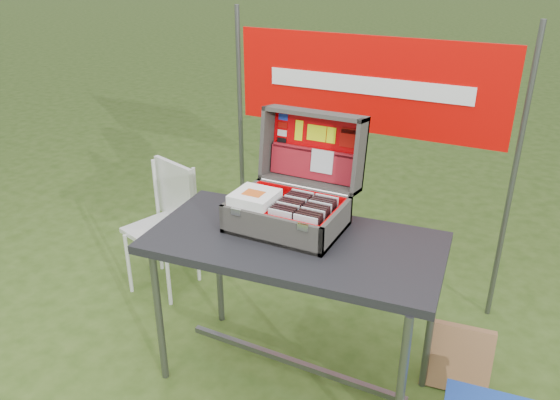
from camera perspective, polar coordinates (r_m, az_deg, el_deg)
The scene contains 90 objects.
ground at distance 2.91m, azimuth -0.01°, elevation -18.70°, with size 80.00×80.00×0.00m, color #304915.
table at distance 2.67m, azimuth 1.41°, elevation -11.85°, with size 1.31×0.66×0.82m, color #28292E, non-canonical shape.
table_top at distance 2.46m, azimuth 1.50°, elevation -4.51°, with size 1.31×0.66×0.04m, color #28292E.
table_leg_fl at distance 2.77m, azimuth -12.56°, elevation -11.53°, with size 0.04×0.04×0.78m, color #59595B.
table_leg_fr at distance 2.34m, azimuth 12.43°, elevation -19.43°, with size 0.04×0.04×0.78m, color #59595B.
table_leg_bl at distance 3.12m, azimuth -6.42°, elevation -6.50°, with size 0.04×0.04×0.78m, color #59595B.
table_leg_br at distance 2.75m, azimuth 15.48°, elevation -12.15°, with size 0.04×0.04×0.78m, color #59595B.
table_brace at distance 2.85m, azimuth 1.35°, elevation -16.55°, with size 1.16×0.03×0.03m, color #59595B.
suitcase at distance 2.49m, azimuth 1.37°, elevation 2.58°, with size 0.50×0.52×0.48m, color #545049, non-canonical shape.
suitcase_base_bottom at distance 2.54m, azimuth 0.73°, elevation -2.72°, with size 0.50×0.36×0.02m, color #545049.
suitcase_base_wall_front at distance 2.38m, azimuth -1.08°, elevation -3.17°, with size 0.50×0.02×0.14m, color #545049.
suitcase_base_wall_back at distance 2.65m, azimuth 2.36°, elevation -0.10°, with size 0.50×0.02×0.14m, color #545049.
suitcase_base_wall_left at distance 2.62m, azimuth -4.03°, elevation -0.49°, with size 0.02×0.36×0.14m, color #545049.
suitcase_base_wall_right at distance 2.43m, azimuth 5.89°, elevation -2.69°, with size 0.02×0.36×0.14m, color #545049.
suitcase_liner_floor at distance 2.53m, azimuth 0.73°, elevation -2.46°, with size 0.47×0.32×0.01m, color #EE0100.
suitcase_latch_left at distance 2.42m, azimuth -4.61°, elevation -1.24°, with size 0.05×0.01×0.03m, color silver.
suitcase_latch_right at distance 2.28m, azimuth 2.41°, elevation -2.86°, with size 0.05×0.01×0.03m, color silver.
suitcase_hinge at distance 2.63m, azimuth 2.48°, elevation 1.32°, with size 0.02×0.02×0.45m, color silver.
suitcase_lid_back at distance 2.70m, azimuth 3.87°, elevation 5.57°, with size 0.50×0.36×0.02m, color #545049.
suitcase_lid_rim_far at distance 2.62m, azimuth 3.69°, elevation 9.02°, with size 0.50×0.02×0.14m, color #545049.
suitcase_lid_rim_near at distance 2.69m, azimuth 3.09°, elevation 1.84°, with size 0.50×0.02×0.14m, color #545049.
suitcase_lid_rim_left at distance 2.75m, azimuth -1.27°, elevation 6.14°, with size 0.02×0.36×0.14m, color #545049.
suitcase_lid_rim_right at distance 2.57m, azimuth 8.35°, elevation 4.53°, with size 0.02×0.36×0.14m, color #545049.
suitcase_lid_liner at distance 2.69m, azimuth 3.76°, elevation 5.53°, with size 0.46×0.32×0.01m, color #EE0100.
suitcase_liner_wall_front at distance 2.38m, azimuth -0.94°, elevation -2.83°, with size 0.47×0.01×0.12m, color #EE0100.
suitcase_liner_wall_back at distance 2.64m, azimuth 2.25°, elevation -0.01°, with size 0.47×0.01×0.12m, color #EE0100.
suitcase_liner_wall_left at distance 2.61m, azimuth -3.79°, elevation -0.35°, with size 0.01×0.32×0.12m, color #EE0100.
suitcase_liner_wall_right at distance 2.43m, azimuth 5.61°, elevation -2.42°, with size 0.01×0.32×0.12m, color #EE0100.
suitcase_lid_pocket at distance 2.69m, azimuth 3.46°, elevation 3.73°, with size 0.45×0.14×0.03m, color maroon.
suitcase_pocket_edge at distance 2.67m, azimuth 3.53°, elevation 5.21°, with size 0.44×0.02×0.02m, color maroon.
suitcase_pocket_cd at distance 2.65m, azimuth 4.42°, elevation 4.04°, with size 0.11×0.11×0.01m, color silver.
lid_sticker_cc_a at distance 2.74m, azimuth 0.34°, elevation 8.66°, with size 0.05×0.03×0.00m, color #1933B2.
lid_sticker_cc_b at distance 2.74m, azimuth 0.29°, elevation 7.84°, with size 0.05×0.03×0.00m, color #A60B05.
lid_sticker_cc_c at distance 2.75m, azimuth 0.23°, elevation 7.02°, with size 0.05×0.03×0.00m, color white.
lid_sticker_cc_d at distance 2.76m, azimuth 0.18°, elevation 6.20°, with size 0.05×0.03×0.00m, color black.
lid_card_neon_tall at distance 2.71m, azimuth 1.99°, elevation 7.27°, with size 0.04×0.10×0.00m, color #D3E910.
lid_card_neon_main at distance 2.67m, azimuth 3.84°, elevation 6.99°, with size 0.10×0.08×0.00m, color #D3E910.
lid_card_neon_small at distance 2.64m, azimuth 5.37°, elevation 6.74°, with size 0.05×0.08×0.00m, color #D3E910.
lid_sticker_band at distance 2.61m, azimuth 7.22°, elevation 6.44°, with size 0.09×0.09×0.00m, color #A60B05.
lid_sticker_band_bar at distance 2.61m, azimuth 7.28°, elevation 7.09°, with size 0.08×0.02×0.00m, color black.
cd_left_0 at distance 2.38m, azimuth -0.02°, elevation -2.51°, with size 0.11×0.01×0.13m, color silver.
cd_left_1 at distance 2.40m, azimuth 0.20°, elevation -2.32°, with size 0.11×0.01×0.13m, color black.
cd_left_2 at distance 2.41m, azimuth 0.41°, elevation -2.13°, with size 0.11×0.01×0.13m, color black.
cd_left_3 at distance 2.43m, azimuth 0.62°, elevation -1.94°, with size 0.11×0.01×0.13m, color black.
cd_left_4 at distance 2.44m, azimuth 0.82°, elevation -1.75°, with size 0.11×0.01×0.13m, color silver.
cd_left_5 at distance 2.46m, azimuth 1.03°, elevation -1.57°, with size 0.11×0.01×0.13m, color black.
cd_left_6 at distance 2.48m, azimuth 1.23°, elevation -1.39°, with size 0.11×0.01×0.13m, color black.
cd_left_7 at distance 2.49m, azimuth 1.43°, elevation -1.21°, with size 0.11×0.01×0.13m, color black.
cd_left_8 at distance 2.51m, azimuth 1.62°, elevation -1.03°, with size 0.11×0.01×0.13m, color silver.
cd_left_9 at distance 2.52m, azimuth 1.81°, elevation -0.86°, with size 0.11×0.01×0.13m, color black.
cd_left_10 at distance 2.54m, azimuth 2.01°, elevation -0.69°, with size 0.11×0.01×0.13m, color black.
cd_left_11 at distance 2.56m, azimuth 2.19°, elevation -0.52°, with size 0.11×0.01×0.13m, color black.
cd_left_12 at distance 2.57m, azimuth 2.38°, elevation -0.35°, with size 0.11×0.01×0.13m, color silver.
cd_right_0 at distance 2.33m, azimuth 2.65°, elevation -3.13°, with size 0.11×0.01×0.13m, color silver.
cd_right_1 at distance 2.35m, azimuth 2.85°, elevation -2.92°, with size 0.11×0.01×0.13m, color black.
cd_right_2 at distance 2.37m, azimuth 3.05°, elevation -2.72°, with size 0.11×0.01×0.13m, color black.
cd_right_3 at distance 2.38m, azimuth 3.24°, elevation -2.53°, with size 0.11×0.01×0.13m, color black.
cd_right_4 at distance 2.40m, azimuth 3.44°, elevation -2.33°, with size 0.11×0.01×0.13m, color silver.
cd_right_5 at distance 2.42m, azimuth 3.62°, elevation -2.14°, with size 0.11×0.01×0.13m, color black.
cd_right_6 at distance 2.43m, azimuth 3.81°, elevation -1.96°, with size 0.11×0.01×0.13m, color black.
cd_right_7 at distance 2.45m, azimuth 4.00°, elevation -1.77°, with size 0.11×0.01×0.13m, color black.
cd_right_8 at distance 2.46m, azimuth 4.18°, elevation -1.59°, with size 0.11×0.01×0.13m, color silver.
cd_right_9 at distance 2.48m, azimuth 4.36°, elevation -1.40°, with size 0.11×0.01×0.13m, color black.
cd_right_10 at distance 2.50m, azimuth 4.54°, elevation -1.23°, with size 0.11×0.01×0.13m, color black.
cd_right_11 at distance 2.51m, azimuth 4.71°, elevation -1.05°, with size 0.11×0.01×0.13m, color black.
cd_right_12 at distance 2.53m, azimuth 4.88°, elevation -0.88°, with size 0.11×0.01×0.13m, color silver.
songbook_0 at distance 2.48m, azimuth -2.65°, elevation -0.11°, with size 0.19×0.19×0.01m, color white.
songbook_1 at distance 2.48m, azimuth -2.65°, elevation -0.01°, with size 0.19×0.19×0.01m, color white.
songbook_2 at distance 2.48m, azimuth -2.66°, elevation 0.10°, with size 0.19×0.19×0.01m, color white.
songbook_3 at distance 2.48m, azimuth -2.66°, elevation 0.20°, with size 0.19×0.19×0.01m, color white.
songbook_4 at distance 2.47m, azimuth -2.66°, elevation 0.31°, with size 0.19×0.19×0.01m, color white.
songbook_5 at distance 2.47m, azimuth -2.66°, elevation 0.41°, with size 0.19×0.19×0.01m, color white.
songbook_6 at distance 2.47m, azimuth -2.66°, elevation 0.52°, with size 0.19×0.19×0.01m, color white.
songbook_7 at distance 2.47m, azimuth -2.67°, elevation 0.62°, with size 0.19×0.19×0.01m, color white.
songbook_8 at distance 2.47m, azimuth -2.67°, elevation 0.73°, with size 0.19×0.19×0.01m, color white.
songbook_graphic at distance 2.46m, azimuth -2.79°, elevation 0.73°, with size 0.09×0.07×0.00m, color #D85919.
chair at distance 3.49m, azimuth -12.35°, elevation -3.21°, with size 0.36×0.40×0.80m, color silver, non-canonical shape.
chair_seat at distance 3.49m, azimuth -12.36°, elevation -3.07°, with size 0.36×0.36×0.03m, color silver.
chair_backrest at distance 3.52m, azimuth -10.92°, elevation 0.97°, with size 0.36×0.03×0.38m, color silver.
chair_leg_fl at distance 3.58m, azimuth -15.56°, elevation -6.44°, with size 0.02×0.02×0.41m, color silver.
chair_leg_fr at distance 3.40m, azimuth -11.61°, elevation -7.78°, with size 0.02×0.02×0.41m, color silver.
chair_leg_bl at distance 3.77m, azimuth -12.48°, elevation -4.35°, with size 0.02×0.02×0.41m, color silver.
chair_leg_br at distance 3.60m, azimuth -8.61°, elevation -5.49°, with size 0.02×0.02×0.41m, color silver.
chair_upright_left at distance 3.62m, azimuth -12.87°, elevation 1.27°, with size 0.02×0.02×0.38m, color silver.
chair_upright_right at distance 3.44m, azimuth -8.85°, elevation 0.36°, with size 0.02×0.02×0.38m, color silver.
cardboard_box at distance 2.93m, azimuth 18.01°, elevation -15.44°, with size 0.32×0.05×0.34m, color #A57144.
banner_post_left at distance 3.68m, azimuth -4.10°, elevation 6.40°, with size 0.03×0.03×1.70m, color #59595B.
banner_post_right at distance 3.20m, azimuth 23.09°, elevation 1.58°, with size 0.03×0.03×1.70m, color #59595B.
banner at distance 3.20m, azimuth 9.03°, elevation 11.78°, with size 1.60×0.01×0.55m, color #C80602.
banner_text at distance 3.19m, azimuth 8.96°, elevation 11.74°, with size 1.20×0.00×0.10m, color white.
Camera 1 is at (0.96, -1.89, 2.00)m, focal length 35.00 mm.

